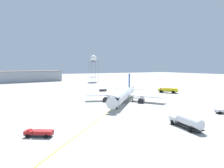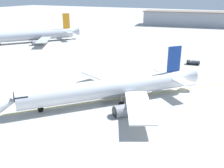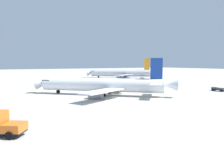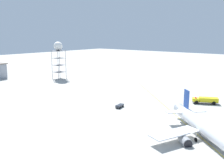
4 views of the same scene
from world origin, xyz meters
TOP-DOWN VIEW (x-y plane):
  - ground_plane at (0.00, 0.00)m, footprint 600.00×600.00m
  - airliner_main at (3.24, 1.03)m, footprint 32.72×30.93m
  - airliner_secondary at (-40.15, -59.37)m, footprint 36.09×30.26m
  - baggage_truck_truck at (-33.52, 11.48)m, footprint 2.46×4.21m
  - terminal_shed at (-131.25, -9.60)m, footprint 26.70×58.58m
  - taxiway_centreline at (5.98, -2.62)m, footprint 124.37×121.77m

SIDE VIEW (x-z plane):
  - ground_plane at x=0.00m, z-range 0.00..0.00m
  - taxiway_centreline at x=5.98m, z-range 0.00..0.01m
  - baggage_truck_truck at x=-33.52m, z-range 0.10..1.32m
  - airliner_main at x=3.24m, z-range -2.76..8.18m
  - airliner_secondary at x=-40.15m, z-range -3.35..9.04m
  - terminal_shed at x=-131.25m, z-range 0.02..9.43m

